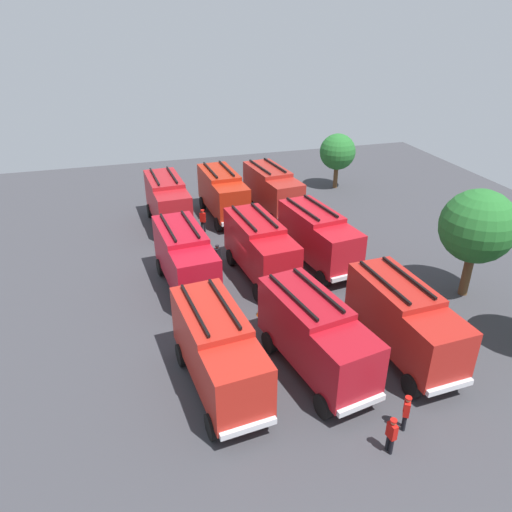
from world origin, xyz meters
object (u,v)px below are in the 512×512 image
at_px(fire_truck_8, 404,319).
at_px(traffic_cone_0, 261,310).
at_px(fire_truck_1, 185,257).
at_px(tree_0, 338,152).
at_px(fire_truck_5, 315,334).
at_px(firefighter_1, 203,219).
at_px(fire_truck_0, 168,200).
at_px(firefighter_2, 218,255).
at_px(firefighter_3, 406,411).
at_px(fire_truck_6, 272,189).
at_px(fire_truck_2, 218,349).
at_px(traffic_cone_1, 395,296).
at_px(tree_1, 477,227).
at_px(firefighter_0, 391,434).
at_px(fire_truck_3, 223,192).
at_px(fire_truck_4, 260,247).
at_px(fire_truck_7, 318,236).

distance_m(fire_truck_8, traffic_cone_0, 7.95).
distance_m(fire_truck_1, fire_truck_8, 13.22).
distance_m(fire_truck_8, tree_0, 25.52).
distance_m(fire_truck_5, firefighter_1, 17.66).
bearing_deg(fire_truck_0, firefighter_2, 11.99).
distance_m(fire_truck_8, firefighter_3, 5.08).
height_order(fire_truck_0, fire_truck_5, same).
bearing_deg(fire_truck_5, fire_truck_6, 157.48).
xyz_separation_m(fire_truck_2, traffic_cone_1, (-4.30, 11.71, -1.88)).
bearing_deg(tree_1, firefighter_0, -48.57).
distance_m(firefighter_2, traffic_cone_0, 6.47).
height_order(fire_truck_6, firefighter_3, fire_truck_6).
relative_size(tree_0, traffic_cone_0, 7.32).
height_order(firefighter_3, tree_0, tree_0).
bearing_deg(fire_truck_3, tree_1, 31.80).
bearing_deg(fire_truck_4, fire_truck_1, -94.46).
bearing_deg(fire_truck_4, traffic_cone_0, -21.67).
distance_m(firefighter_3, tree_0, 30.46).
relative_size(fire_truck_0, firefighter_1, 4.01).
bearing_deg(tree_1, firefighter_2, -119.13).
height_order(fire_truck_2, traffic_cone_1, fire_truck_2).
bearing_deg(fire_truck_7, traffic_cone_1, 18.84).
bearing_deg(fire_truck_0, fire_truck_6, 87.65).
height_order(fire_truck_6, tree_0, tree_0).
relative_size(fire_truck_2, firefighter_1, 4.06).
relative_size(firefighter_2, tree_0, 0.31).
relative_size(fire_truck_7, tree_1, 1.12).
bearing_deg(traffic_cone_0, fire_truck_5, 11.40).
distance_m(fire_truck_6, firefighter_1, 6.84).
bearing_deg(fire_truck_3, tree_0, 105.71).
relative_size(fire_truck_1, fire_truck_8, 1.01).
xyz_separation_m(firefighter_0, traffic_cone_0, (-10.50, -2.08, -0.59)).
xyz_separation_m(firefighter_1, traffic_cone_0, (12.31, 0.94, -0.68)).
relative_size(fire_truck_2, fire_truck_8, 1.01).
bearing_deg(firefighter_3, fire_truck_3, -52.00).
bearing_deg(firefighter_1, fire_truck_1, -166.16).
xyz_separation_m(fire_truck_1, tree_1, (5.49, 16.06, 2.32)).
height_order(fire_truck_4, traffic_cone_1, fire_truck_4).
xyz_separation_m(fire_truck_4, traffic_cone_0, (4.31, -1.26, -1.80)).
distance_m(fire_truck_8, firefighter_1, 18.83).
bearing_deg(fire_truck_1, fire_truck_5, 20.68).
distance_m(fire_truck_7, traffic_cone_1, 6.43).
bearing_deg(fire_truck_6, fire_truck_4, -28.87).
bearing_deg(traffic_cone_0, fire_truck_3, 175.19).
distance_m(fire_truck_5, firefighter_0, 5.52).
bearing_deg(tree_0, fire_truck_5, -26.94).
xyz_separation_m(fire_truck_8, firefighter_2, (-11.64, -6.74, -1.26)).
relative_size(fire_truck_6, traffic_cone_1, 13.42).
distance_m(fire_truck_7, firefighter_2, 6.82).
distance_m(fire_truck_3, firefighter_3, 24.57).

